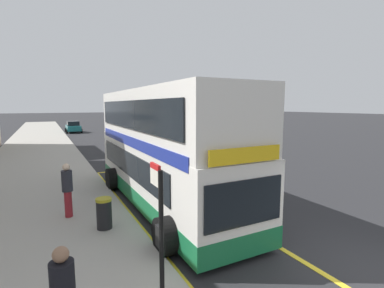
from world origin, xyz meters
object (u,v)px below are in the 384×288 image
object	(u,v)px
double_decker_bus	(163,152)
parked_car_silver_ahead	(132,127)
parked_car_teal_behind	(73,127)
bus_stop_sign	(160,224)
parked_car_silver_across	(113,122)
pedestrian_waiting_near_sign	(67,188)
litter_bin	(104,213)

from	to	relation	value
double_decker_bus	parked_car_silver_ahead	world-z (taller)	double_decker_bus
double_decker_bus	parked_car_teal_behind	distance (m)	33.51
bus_stop_sign	parked_car_silver_across	world-z (taller)	bus_stop_sign
double_decker_bus	parked_car_silver_ahead	distance (m)	30.84
pedestrian_waiting_near_sign	litter_bin	distance (m)	1.80
parked_car_silver_across	pedestrian_waiting_near_sign	xyz separation A→B (m)	(-10.93, -43.58, 0.33)
double_decker_bus	bus_stop_sign	distance (m)	5.90
parked_car_teal_behind	double_decker_bus	bearing A→B (deg)	-88.66
pedestrian_waiting_near_sign	double_decker_bus	bearing A→B (deg)	1.70
parked_car_teal_behind	parked_car_silver_across	world-z (taller)	same
parked_car_teal_behind	parked_car_silver_across	xyz separation A→B (m)	(7.80, 10.00, 0.00)
bus_stop_sign	parked_car_teal_behind	xyz separation A→B (m)	(1.94, 38.93, -0.90)
parked_car_teal_behind	pedestrian_waiting_near_sign	distance (m)	33.73
bus_stop_sign	parked_car_teal_behind	bearing A→B (deg)	87.15
double_decker_bus	parked_car_teal_behind	bearing A→B (deg)	90.50
bus_stop_sign	parked_car_silver_ahead	xyz separation A→B (m)	(9.39, 35.42, -0.90)
pedestrian_waiting_near_sign	parked_car_silver_ahead	bearing A→B (deg)	70.63
bus_stop_sign	pedestrian_waiting_near_sign	bearing A→B (deg)	102.48
pedestrian_waiting_near_sign	litter_bin	world-z (taller)	pedestrian_waiting_near_sign
litter_bin	parked_car_silver_across	bearing A→B (deg)	77.44
parked_car_teal_behind	parked_car_silver_ahead	world-z (taller)	same
litter_bin	pedestrian_waiting_near_sign	bearing A→B (deg)	120.81
bus_stop_sign	pedestrian_waiting_near_sign	world-z (taller)	bus_stop_sign
bus_stop_sign	pedestrian_waiting_near_sign	xyz separation A→B (m)	(-1.18, 5.35, -0.57)
double_decker_bus	bus_stop_sign	bearing A→B (deg)	-112.30
double_decker_bus	parked_car_teal_behind	size ratio (longest dim) A/B	2.41
pedestrian_waiting_near_sign	bus_stop_sign	bearing A→B (deg)	-77.52
double_decker_bus	parked_car_silver_ahead	xyz separation A→B (m)	(7.15, 29.97, -1.26)
parked_car_silver_across	bus_stop_sign	bearing A→B (deg)	-102.31
parked_car_silver_across	litter_bin	size ratio (longest dim) A/B	4.48
parked_car_silver_ahead	litter_bin	xyz separation A→B (m)	(-9.69, -31.56, -0.19)
parked_car_teal_behind	parked_car_silver_across	distance (m)	12.68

